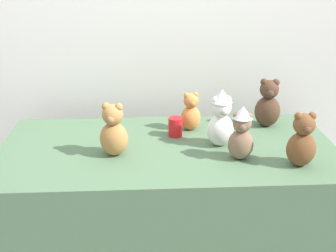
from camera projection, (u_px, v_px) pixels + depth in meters
wall_back at (162, 24)px, 2.75m from camera, size 7.00×0.08×2.60m
display_table at (168, 206)px, 2.47m from camera, size 1.81×0.88×0.76m
teddy_bear_chestnut at (302, 141)px, 2.08m from camera, size 0.15×0.13×0.28m
teddy_bear_caramel at (113, 131)px, 2.18m from camera, size 0.17×0.15×0.28m
teddy_bear_ginger at (191, 112)px, 2.50m from camera, size 0.13×0.11×0.23m
teddy_bear_cocoa at (268, 104)px, 2.54m from camera, size 0.17×0.15×0.29m
teddy_bear_mocha at (241, 134)px, 2.14m from camera, size 0.14×0.13×0.28m
teddy_bear_snow at (221, 119)px, 2.28m from camera, size 0.16×0.14×0.32m
party_cup_red at (175, 127)px, 2.44m from camera, size 0.08×0.08×0.11m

